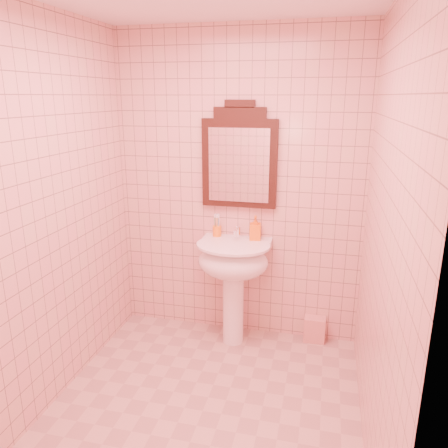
% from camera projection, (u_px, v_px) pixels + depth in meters
% --- Properties ---
extents(floor, '(2.20, 2.20, 0.00)m').
position_uv_depth(floor, '(203.00, 411.00, 2.85)').
color(floor, tan).
rests_on(floor, ground).
extents(back_wall, '(2.00, 0.02, 2.50)m').
position_uv_depth(back_wall, '(238.00, 189.00, 3.52)').
color(back_wall, beige).
rests_on(back_wall, floor).
extents(pedestal_sink, '(0.58, 0.58, 0.86)m').
position_uv_depth(pedestal_sink, '(233.00, 268.00, 3.47)').
color(pedestal_sink, white).
rests_on(pedestal_sink, floor).
extents(faucet, '(0.04, 0.16, 0.11)m').
position_uv_depth(faucet, '(237.00, 232.00, 3.53)').
color(faucet, white).
rests_on(faucet, pedestal_sink).
extents(mirror, '(0.60, 0.06, 0.83)m').
position_uv_depth(mirror, '(239.00, 159.00, 3.42)').
color(mirror, black).
rests_on(mirror, back_wall).
extents(toothbrush_cup, '(0.07, 0.07, 0.16)m').
position_uv_depth(toothbrush_cup, '(217.00, 231.00, 3.59)').
color(toothbrush_cup, orange).
rests_on(toothbrush_cup, pedestal_sink).
extents(soap_dispenser, '(0.10, 0.10, 0.20)m').
position_uv_depth(soap_dispenser, '(255.00, 228.00, 3.49)').
color(soap_dispenser, orange).
rests_on(soap_dispenser, pedestal_sink).
extents(towel, '(0.17, 0.12, 0.21)m').
position_uv_depth(towel, '(314.00, 329.00, 3.64)').
color(towel, '#ECAB8A').
rests_on(towel, floor).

